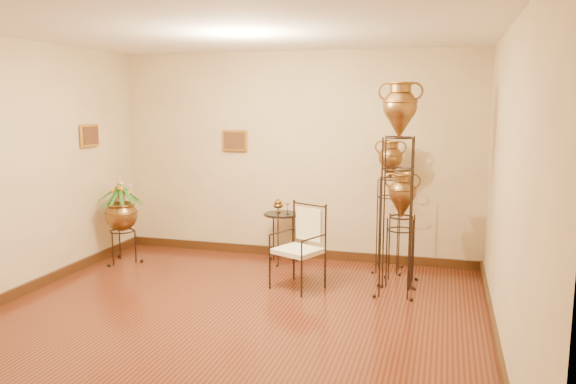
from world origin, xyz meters
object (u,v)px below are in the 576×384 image
(amphora_mid, at_px, (389,205))
(planter_urn, at_px, (121,211))
(amphora_tall, at_px, (397,187))
(armchair, at_px, (298,247))
(side_table, at_px, (281,237))

(amphora_mid, bearing_deg, planter_urn, -170.62)
(amphora_tall, xyz_separation_m, amphora_mid, (-0.17, 0.86, -0.36))
(amphora_tall, relative_size, armchair, 2.45)
(armchair, bearing_deg, side_table, 140.84)
(amphora_tall, bearing_deg, planter_urn, 175.43)
(amphora_tall, distance_m, planter_urn, 3.67)
(amphora_mid, xyz_separation_m, side_table, (-1.41, 0.00, -0.50))
(armchair, bearing_deg, amphora_mid, 70.89)
(planter_urn, xyz_separation_m, side_table, (2.05, 0.57, -0.35))
(armchair, bearing_deg, planter_urn, -164.52)
(planter_urn, distance_m, side_table, 2.16)
(planter_urn, bearing_deg, armchair, -9.02)
(planter_urn, distance_m, armchair, 2.57)
(armchair, distance_m, side_table, 1.10)
(amphora_tall, height_order, armchair, amphora_tall)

